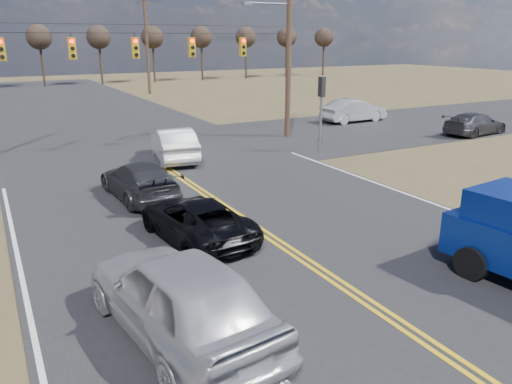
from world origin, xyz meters
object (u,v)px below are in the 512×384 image
black_suv (196,219)px  cross_car_east_near (353,111)px  silver_suv (179,295)px  dgrey_car_queue (139,181)px  cross_car_east_far (475,124)px  white_car_queue (174,144)px

black_suv → cross_car_east_near: bearing=-145.4°
silver_suv → dgrey_car_queue: silver_suv is taller
silver_suv → cross_car_east_far: size_ratio=1.16×
silver_suv → dgrey_car_queue: bearing=-108.5°
black_suv → white_car_queue: white_car_queue is taller
silver_suv → black_suv: bearing=-122.8°
black_suv → white_car_queue: size_ratio=0.93×
cross_car_east_near → cross_car_east_far: (3.46, -7.52, -0.13)m
black_suv → white_car_queue: (2.87, 10.00, 0.17)m
black_suv → white_car_queue: bearing=-111.1°
white_car_queue → dgrey_car_queue: (-3.21, -5.23, -0.12)m
cross_car_east_near → silver_suv: bearing=132.0°
black_suv → cross_car_east_far: bearing=-165.9°
cross_car_east_far → silver_suv: bearing=111.3°
black_suv → cross_car_east_near: cross_car_east_near is taller
cross_car_east_near → cross_car_east_far: size_ratio=1.05×
black_suv → cross_car_east_far: 22.86m
black_suv → cross_car_east_near: (18.13, 15.03, 0.18)m
silver_suv → cross_car_east_far: bearing=-160.3°
cross_car_east_near → white_car_queue: bearing=106.3°
cross_car_east_far → black_suv: bearing=103.5°
white_car_queue → cross_car_east_far: bearing=-177.7°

